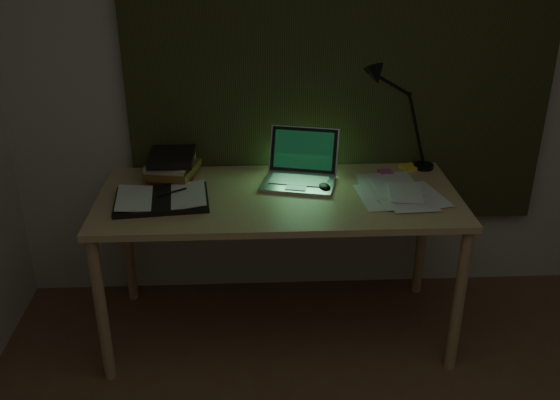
# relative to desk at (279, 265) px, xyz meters

# --- Properties ---
(wall_back) EXTENTS (3.50, 0.00, 2.50)m
(wall_back) POSITION_rel_desk_xyz_m (0.34, 0.46, 0.85)
(wall_back) COLOR beige
(wall_back) RESTS_ON ground
(curtain) EXTENTS (2.20, 0.06, 2.00)m
(curtain) POSITION_rel_desk_xyz_m (0.34, 0.42, 1.05)
(curtain) COLOR #2A2E17
(curtain) RESTS_ON wall_back
(desk) EXTENTS (1.74, 0.76, 0.79)m
(desk) POSITION_rel_desk_xyz_m (0.00, 0.00, 0.00)
(desk) COLOR tan
(desk) RESTS_ON floor
(laptop) EXTENTS (0.43, 0.47, 0.25)m
(laptop) POSITION_rel_desk_xyz_m (0.10, 0.11, 0.52)
(laptop) COLOR silver
(laptop) RESTS_ON desk
(open_textbook) EXTENTS (0.46, 0.35, 0.04)m
(open_textbook) POSITION_rel_desk_xyz_m (-0.55, -0.06, 0.41)
(open_textbook) COLOR white
(open_textbook) RESTS_ON desk
(book_stack) EXTENTS (0.24, 0.28, 0.14)m
(book_stack) POSITION_rel_desk_xyz_m (-0.53, 0.23, 0.47)
(book_stack) COLOR white
(book_stack) RESTS_ON desk
(loose_papers) EXTENTS (0.39, 0.41, 0.02)m
(loose_papers) POSITION_rel_desk_xyz_m (0.55, -0.02, 0.41)
(loose_papers) COLOR silver
(loose_papers) RESTS_ON desk
(mouse) EXTENTS (0.07, 0.10, 0.03)m
(mouse) POSITION_rel_desk_xyz_m (0.23, 0.04, 0.41)
(mouse) COLOR black
(mouse) RESTS_ON desk
(sticky_yellow) EXTENTS (0.10, 0.10, 0.02)m
(sticky_yellow) POSITION_rel_desk_xyz_m (0.70, 0.30, 0.40)
(sticky_yellow) COLOR yellow
(sticky_yellow) RESTS_ON desk
(sticky_pink) EXTENTS (0.07, 0.07, 0.01)m
(sticky_pink) POSITION_rel_desk_xyz_m (0.56, 0.23, 0.40)
(sticky_pink) COLOR #C74D88
(sticky_pink) RESTS_ON desk
(desk_lamp) EXTENTS (0.39, 0.31, 0.57)m
(desk_lamp) POSITION_rel_desk_xyz_m (0.78, 0.30, 0.68)
(desk_lamp) COLOR black
(desk_lamp) RESTS_ON desk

